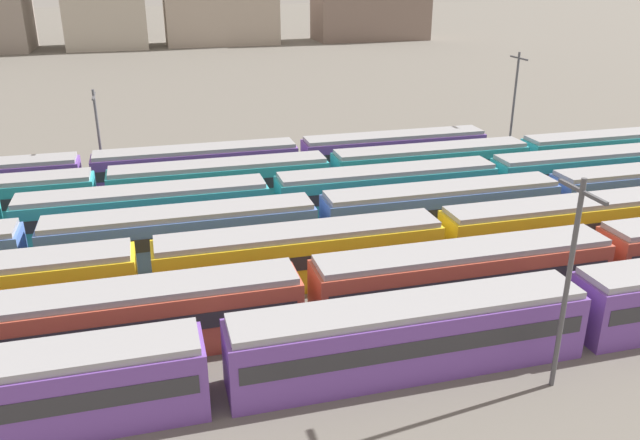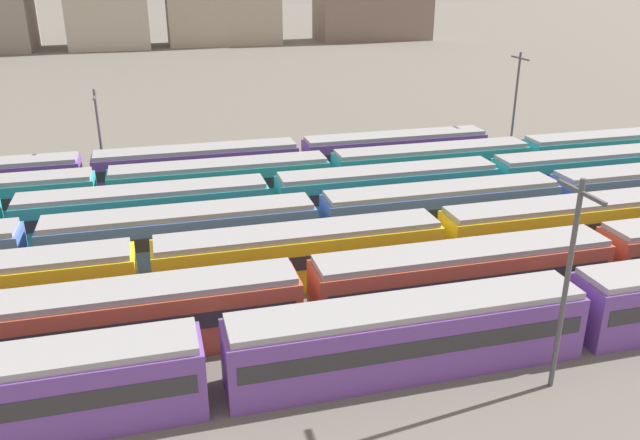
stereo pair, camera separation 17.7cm
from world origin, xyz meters
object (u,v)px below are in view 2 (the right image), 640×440
Objects in this scene: train_track_6 at (198,167)px; catenary_pole_1 at (516,99)px; catenary_pole_2 at (567,278)px; catenary_pole_3 at (99,132)px; train_track_1 at (305,297)px; train_track_3 at (441,210)px; train_track_0 at (408,336)px; train_track_5 at (330,174)px; train_track_2 at (565,226)px; train_track_4 at (272,201)px.

catenary_pole_1 is (33.23, 2.90, 3.93)m from train_track_6.
catenary_pole_2 reaches higher than catenary_pole_3.
train_track_3 is (12.96, 10.40, 0.00)m from train_track_1.
catenary_pole_3 is at bearing 158.86° from train_track_6.
train_track_0 is 7.93m from catenary_pole_2.
catenary_pole_3 is (-19.16, 8.39, 2.97)m from train_track_5.
train_track_2 is 1.68× the size of train_track_6.
catenary_pole_3 is (-13.02, 13.59, 2.97)m from train_track_4.
train_track_3 and train_track_5 have the same top height.
train_track_4 is at bearing 85.62° from train_track_1.
train_track_0 and train_track_6 have the same top height.
train_track_0 is 18.04m from train_track_3.
train_track_2 is at bearing -37.13° from catenary_pole_3.
train_track_0 is at bearing -53.12° from train_track_1.
train_track_1 is at bearing -135.75° from catenary_pole_1.
train_track_3 is 25.24m from catenary_pole_1.
catenary_pole_1 is 1.21× the size of catenary_pole_3.
train_track_3 is 8.96× the size of catenary_pole_2.
train_track_0 is 26.23m from train_track_5.
train_track_3 is 22.72m from train_track_6.
train_track_3 and train_track_6 have the same top height.
catenary_pole_1 is 1.01× the size of catenary_pole_2.
train_track_5 is (7.33, 20.80, 0.00)m from train_track_1.
train_track_5 is 7.07× the size of catenary_pole_1.
train_track_6 is (-10.90, 5.20, -0.00)m from train_track_5.
train_track_2 is 8.86× the size of catenary_pole_1.
train_track_5 is 24.08m from catenary_pole_1.
train_track_4 is (1.20, 15.60, 0.00)m from train_track_1.
catenary_pole_1 reaches higher than train_track_4.
catenary_pole_2 is at bearing -68.24° from train_track_6.
train_track_2 is 21.37m from train_track_4.
train_track_2 is 1.00× the size of train_track_3.
train_track_0 is 5.34× the size of catenary_pole_2.
train_track_5 and train_track_6 have the same top height.
train_track_4 is 1.34× the size of train_track_6.
catenary_pole_1 reaches higher than train_track_1.
train_track_4 and train_track_6 have the same top height.
catenary_pole_1 is (28.47, 13.30, 3.93)m from train_track_4.
catenary_pole_1 reaches higher than train_track_0.
train_track_6 is (-16.52, 15.60, -0.00)m from train_track_3.
catenary_pole_2 is at bearing -125.94° from train_track_2.
catenary_pole_3 is at bearing 112.05° from train_track_1.
train_track_2 is at bearing 14.67° from train_track_1.
catenary_pole_2 reaches higher than train_track_1.
train_track_3 is at bearing 81.32° from catenary_pole_2.
catenary_pole_1 is at bearing -0.41° from catenary_pole_3.
train_track_0 is 0.60× the size of train_track_2.
train_track_3 is at bearing 59.87° from train_track_0.
train_track_5 is (3.43, 26.00, 0.00)m from train_track_0.
train_track_1 is 1.00× the size of train_track_5.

